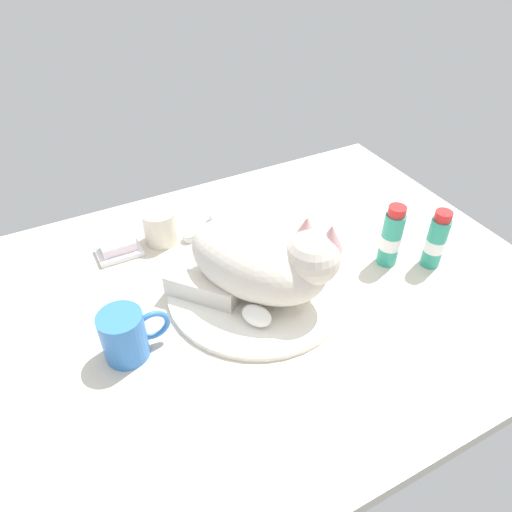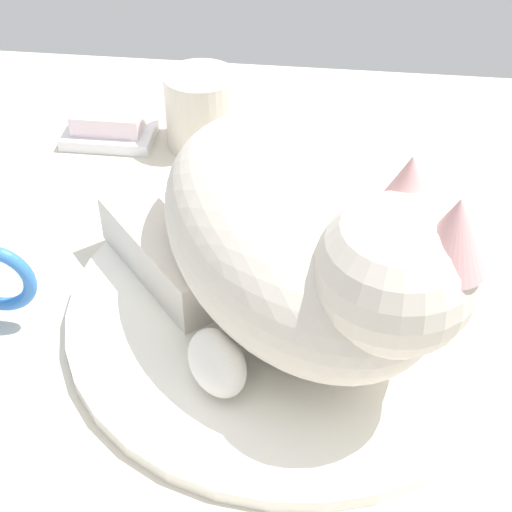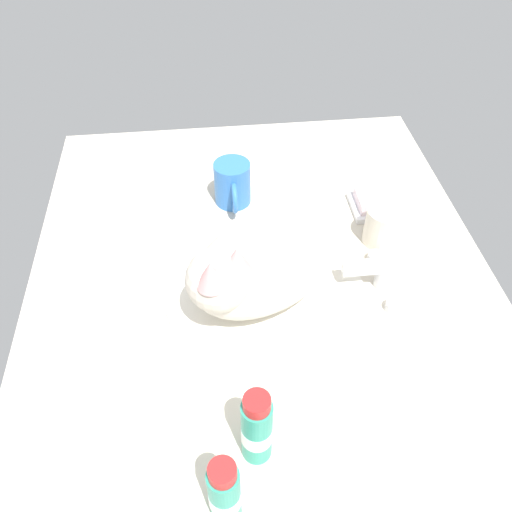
{
  "view_description": "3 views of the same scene",
  "coord_description": "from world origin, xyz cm",
  "px_view_note": "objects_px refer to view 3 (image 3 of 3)",
  "views": [
    {
      "loc": [
        -30.83,
        -58.37,
        63.33
      ],
      "look_at": [
        0.55,
        1.65,
        7.22
      ],
      "focal_mm": 33.41,
      "sensor_mm": 36.0,
      "label": 1
    },
    {
      "loc": [
        2.25,
        -42.84,
        42.06
      ],
      "look_at": [
        -2.82,
        -0.16,
        5.73
      ],
      "focal_mm": 54.79,
      "sensor_mm": 36.0,
      "label": 2
    },
    {
      "loc": [
        58.81,
        -8.2,
        68.96
      ],
      "look_at": [
        -2.45,
        -1.33,
        7.14
      ],
      "focal_mm": 36.92,
      "sensor_mm": 36.0,
      "label": 3
    }
  ],
  "objects_px": {
    "mouthwash_bottle": "(225,494)",
    "soap_bar": "(368,200)",
    "cat": "(258,264)",
    "rinse_cup": "(384,226)",
    "toothpaste_bottle": "(257,429)",
    "faucet": "(379,275)",
    "coffee_mug": "(233,184)"
  },
  "relations": [
    {
      "from": "rinse_cup",
      "to": "soap_bar",
      "type": "bearing_deg",
      "value": -179.02
    },
    {
      "from": "mouthwash_bottle",
      "to": "cat",
      "type": "bearing_deg",
      "value": 166.98
    },
    {
      "from": "toothpaste_bottle",
      "to": "mouthwash_bottle",
      "type": "xyz_separation_m",
      "value": [
        0.07,
        -0.05,
        -0.0
      ]
    },
    {
      "from": "coffee_mug",
      "to": "toothpaste_bottle",
      "type": "height_order",
      "value": "toothpaste_bottle"
    },
    {
      "from": "soap_bar",
      "to": "rinse_cup",
      "type": "bearing_deg",
      "value": 0.98
    },
    {
      "from": "coffee_mug",
      "to": "faucet",
      "type": "bearing_deg",
      "value": 41.93
    },
    {
      "from": "faucet",
      "to": "cat",
      "type": "relative_size",
      "value": 0.45
    },
    {
      "from": "toothpaste_bottle",
      "to": "faucet",
      "type": "bearing_deg",
      "value": 138.42
    },
    {
      "from": "cat",
      "to": "mouthwash_bottle",
      "type": "height_order",
      "value": "cat"
    },
    {
      "from": "rinse_cup",
      "to": "toothpaste_bottle",
      "type": "height_order",
      "value": "toothpaste_bottle"
    },
    {
      "from": "coffee_mug",
      "to": "cat",
      "type": "bearing_deg",
      "value": 4.57
    },
    {
      "from": "cat",
      "to": "mouthwash_bottle",
      "type": "bearing_deg",
      "value": -13.02
    },
    {
      "from": "faucet",
      "to": "rinse_cup",
      "type": "relative_size",
      "value": 1.9
    },
    {
      "from": "rinse_cup",
      "to": "coffee_mug",
      "type": "bearing_deg",
      "value": -118.85
    },
    {
      "from": "faucet",
      "to": "coffee_mug",
      "type": "height_order",
      "value": "coffee_mug"
    },
    {
      "from": "toothpaste_bottle",
      "to": "rinse_cup",
      "type": "bearing_deg",
      "value": 143.83
    },
    {
      "from": "coffee_mug",
      "to": "mouthwash_bottle",
      "type": "bearing_deg",
      "value": -5.42
    },
    {
      "from": "cat",
      "to": "toothpaste_bottle",
      "type": "height_order",
      "value": "cat"
    },
    {
      "from": "rinse_cup",
      "to": "mouthwash_bottle",
      "type": "bearing_deg",
      "value": -35.51
    },
    {
      "from": "mouthwash_bottle",
      "to": "soap_bar",
      "type": "bearing_deg",
      "value": 149.51
    },
    {
      "from": "faucet",
      "to": "toothpaste_bottle",
      "type": "relative_size",
      "value": 1.06
    },
    {
      "from": "faucet",
      "to": "mouthwash_bottle",
      "type": "relative_size",
      "value": 1.12
    },
    {
      "from": "rinse_cup",
      "to": "toothpaste_bottle",
      "type": "xyz_separation_m",
      "value": [
        0.38,
        -0.28,
        0.03
      ]
    },
    {
      "from": "coffee_mug",
      "to": "soap_bar",
      "type": "xyz_separation_m",
      "value": [
        0.05,
        0.27,
        -0.02
      ]
    },
    {
      "from": "faucet",
      "to": "rinse_cup",
      "type": "height_order",
      "value": "rinse_cup"
    },
    {
      "from": "coffee_mug",
      "to": "toothpaste_bottle",
      "type": "relative_size",
      "value": 0.86
    },
    {
      "from": "toothpaste_bottle",
      "to": "mouthwash_bottle",
      "type": "distance_m",
      "value": 0.09
    },
    {
      "from": "coffee_mug",
      "to": "soap_bar",
      "type": "relative_size",
      "value": 1.69
    },
    {
      "from": "rinse_cup",
      "to": "toothpaste_bottle",
      "type": "distance_m",
      "value": 0.48
    },
    {
      "from": "cat",
      "to": "mouthwash_bottle",
      "type": "relative_size",
      "value": 2.49
    },
    {
      "from": "faucet",
      "to": "soap_bar",
      "type": "distance_m",
      "value": 0.21
    },
    {
      "from": "rinse_cup",
      "to": "mouthwash_bottle",
      "type": "xyz_separation_m",
      "value": [
        0.46,
        -0.33,
        0.02
      ]
    }
  ]
}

